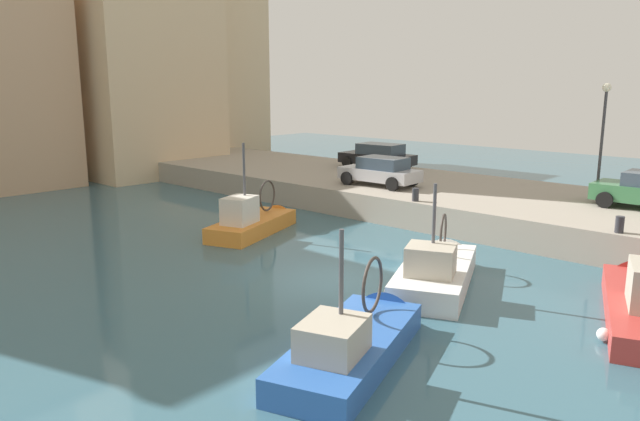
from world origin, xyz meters
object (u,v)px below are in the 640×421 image
object	(u,v)px
mooring_bollard_south	(620,225)
fishing_boat_orange	(256,228)
fishing_boat_white	(437,279)
parked_car_black	(378,156)
parked_car_silver	(381,171)
mooring_bollard_mid	(416,195)
quay_streetlamp	(604,122)
fishing_boat_blue	(356,351)

from	to	relation	value
mooring_bollard_south	fishing_boat_orange	bearing A→B (deg)	111.01
fishing_boat_white	parked_car_black	size ratio (longest dim) A/B	1.39
parked_car_silver	parked_car_black	xyz separation A→B (m)	(4.71, 3.74, 0.02)
fishing_boat_orange	mooring_bollard_mid	distance (m)	6.78
fishing_boat_white	mooring_bollard_south	world-z (taller)	fishing_boat_white
parked_car_black	mooring_bollard_mid	world-z (taller)	parked_car_black
fishing_boat_white	mooring_bollard_south	xyz separation A→B (m)	(5.41, -3.54, 1.36)
mooring_bollard_south	quay_streetlamp	xyz separation A→B (m)	(5.65, 2.62, 2.98)
fishing_boat_white	fishing_boat_blue	bearing A→B (deg)	-166.02
parked_car_silver	mooring_bollard_south	world-z (taller)	parked_car_silver
parked_car_black	mooring_bollard_mid	bearing A→B (deg)	-133.58
fishing_boat_white	fishing_boat_orange	bearing A→B (deg)	86.34
mooring_bollard_south	parked_car_silver	bearing A→B (deg)	79.57
fishing_boat_orange	fishing_boat_blue	distance (m)	12.13
parked_car_silver	mooring_bollard_south	size ratio (longest dim) A/B	7.13
fishing_boat_white	parked_car_silver	bearing A→B (deg)	46.38
fishing_boat_white	quay_streetlamp	bearing A→B (deg)	-4.78
fishing_boat_white	parked_car_silver	size ratio (longest dim) A/B	1.58
quay_streetlamp	fishing_boat_blue	bearing A→B (deg)	-178.37
fishing_boat_blue	mooring_bollard_mid	distance (m)	12.56
parked_car_black	quay_streetlamp	distance (m)	12.85
parked_car_silver	parked_car_black	distance (m)	6.02
mooring_bollard_south	mooring_bollard_mid	bearing A→B (deg)	90.00
fishing_boat_orange	fishing_boat_white	xyz separation A→B (m)	(-0.58, -9.03, -0.05)
fishing_boat_white	parked_car_black	bearing A→B (deg)	43.56
fishing_boat_orange	parked_car_black	distance (m)	12.06
parked_car_silver	quay_streetlamp	bearing A→B (deg)	-68.06
fishing_boat_orange	parked_car_black	bearing A→B (deg)	12.56
fishing_boat_white	quay_streetlamp	size ratio (longest dim) A/B	1.28
parked_car_silver	fishing_boat_white	bearing A→B (deg)	-133.62
fishing_boat_orange	mooring_bollard_south	bearing A→B (deg)	-68.99
parked_car_silver	quay_streetlamp	distance (m)	9.83
fishing_boat_blue	parked_car_silver	xyz separation A→B (m)	(13.13, 9.28, 1.79)
mooring_bollard_mid	mooring_bollard_south	bearing A→B (deg)	-90.00
parked_car_black	mooring_bollard_south	bearing A→B (deg)	-114.20
fishing_boat_orange	fishing_boat_blue	world-z (taller)	fishing_boat_orange
parked_car_silver	parked_car_black	world-z (taller)	parked_car_black
fishing_boat_white	mooring_bollard_mid	xyz separation A→B (m)	(5.41, 4.46, 1.36)
fishing_boat_white	mooring_bollard_mid	distance (m)	7.14
fishing_boat_blue	parked_car_black	distance (m)	22.16
fishing_boat_blue	parked_car_black	xyz separation A→B (m)	(17.84, 13.02, 1.81)
fishing_boat_white	mooring_bollard_mid	size ratio (longest dim) A/B	11.24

